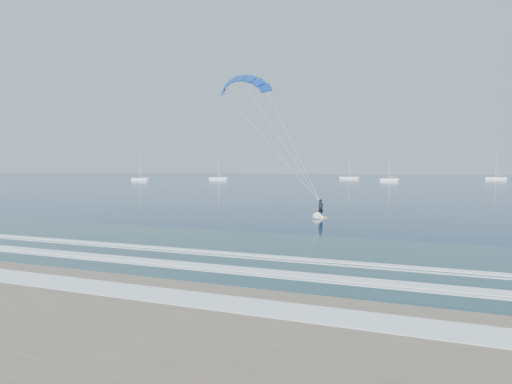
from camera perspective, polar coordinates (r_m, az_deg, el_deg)
The scene contains 6 objects.
kitesurfer_rig at distance 50.90m, azimuth 2.92°, elevation 6.77°, with size 13.11×5.20×16.88m.
sailboat_0 at distance 221.44m, azimuth -14.27°, elevation 1.58°, with size 8.44×2.40×11.51m.
sailboat_1 at distance 231.53m, azimuth -4.72°, elevation 1.71°, with size 9.28×2.40×12.66m.
sailboat_2 at distance 251.80m, azimuth 11.56°, elevation 1.76°, with size 9.88×2.40×13.16m.
sailboat_3 at distance 212.69m, azimuth 16.29°, elevation 1.50°, with size 7.52×2.40×10.60m.
sailboat_4 at distance 260.99m, azimuth 27.77°, elevation 1.52°, with size 9.45×2.40×12.75m.
Camera 1 is at (22.56, -16.49, 5.41)m, focal length 32.00 mm.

